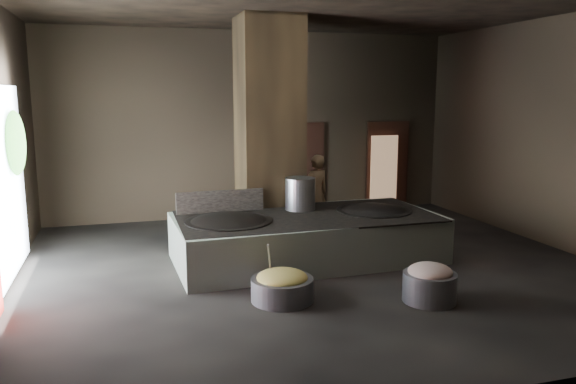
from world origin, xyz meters
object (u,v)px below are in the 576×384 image
object	(u,v)px
hearth_platform	(307,238)
meat_basin	(429,287)
veg_basin	(282,289)
stock_pot	(300,194)
wok_left	(229,226)
wok_right	(373,215)
cook	(316,193)

from	to	relation	value
hearth_platform	meat_basin	xyz separation A→B (m)	(1.07, -2.50, -0.20)
veg_basin	stock_pot	bearing A→B (deg)	66.55
wok_left	stock_pot	xyz separation A→B (m)	(1.50, 0.60, 0.38)
veg_basin	wok_left	bearing A→B (deg)	104.06
wok_left	stock_pot	world-z (taller)	stock_pot
wok_right	meat_basin	distance (m)	2.62
hearth_platform	stock_pot	size ratio (longest dim) A/B	7.67
cook	veg_basin	xyz separation A→B (m)	(-1.88, -3.87, -0.68)
hearth_platform	wok_left	distance (m)	1.49
hearth_platform	cook	xyz separation A→B (m)	(0.88, 2.01, 0.44)
veg_basin	meat_basin	world-z (taller)	meat_basin
hearth_platform	veg_basin	distance (m)	2.13
wok_left	cook	bearing A→B (deg)	41.44
wok_left	stock_pot	size ratio (longest dim) A/B	2.42
hearth_platform	wok_left	xyz separation A→B (m)	(-1.45, -0.05, 0.34)
hearth_platform	wok_right	xyz separation A→B (m)	(1.35, 0.05, 0.34)
hearth_platform	veg_basin	xyz separation A→B (m)	(-1.00, -1.86, -0.24)
cook	meat_basin	world-z (taller)	cook
cook	meat_basin	bearing A→B (deg)	75.52
wok_left	veg_basin	bearing A→B (deg)	-75.94
veg_basin	cook	bearing A→B (deg)	64.12
wok_left	meat_basin	distance (m)	3.56
wok_left	cook	distance (m)	3.11
cook	veg_basin	bearing A→B (deg)	47.22
wok_right	cook	distance (m)	2.02
veg_basin	hearth_platform	bearing A→B (deg)	61.85
wok_left	wok_right	bearing A→B (deg)	2.05
wok_left	stock_pot	bearing A→B (deg)	21.80
meat_basin	wok_right	bearing A→B (deg)	83.79
stock_pot	meat_basin	bearing A→B (deg)	-71.49
wok_left	veg_basin	world-z (taller)	wok_left
hearth_platform	cook	size ratio (longest dim) A/B	2.78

